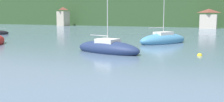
# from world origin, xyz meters

# --- Properties ---
(wooded_hillside) EXTENTS (352.00, 59.58, 40.29)m
(wooded_hillside) POSITION_xyz_m (-27.77, 156.58, 6.91)
(wooded_hillside) COLOR #2D4C28
(wooded_hillside) RESTS_ON ground_plane
(shore_building_west) EXTENTS (3.48, 4.45, 7.35)m
(shore_building_west) POSITION_xyz_m (-54.39, 116.24, 3.57)
(shore_building_west) COLOR #BCB29E
(shore_building_west) RESTS_ON ground_plane
(shore_building_westcentral) EXTENTS (5.18, 3.64, 6.10)m
(shore_building_westcentral) POSITION_xyz_m (0.00, 115.86, 2.96)
(shore_building_westcentral) COLOR beige
(shore_building_westcentral) RESTS_ON ground_plane
(sailboat_mid_7) EXTENTS (8.45, 4.43, 8.97)m
(sailboat_mid_7) POSITION_xyz_m (-4.62, 53.78, 0.46)
(sailboat_mid_7) COLOR navy
(sailboat_mid_7) RESTS_ON ground_plane
(sailboat_far_10) EXTENTS (6.68, 8.69, 12.30)m
(sailboat_far_10) POSITION_xyz_m (-1.58, 65.95, 0.52)
(sailboat_far_10) COLOR teal
(sailboat_far_10) RESTS_ON ground_plane
(mooring_buoy_near) EXTENTS (0.50, 0.50, 0.50)m
(mooring_buoy_near) POSITION_xyz_m (4.72, 55.65, 0.00)
(mooring_buoy_near) COLOR yellow
(mooring_buoy_near) RESTS_ON ground_plane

